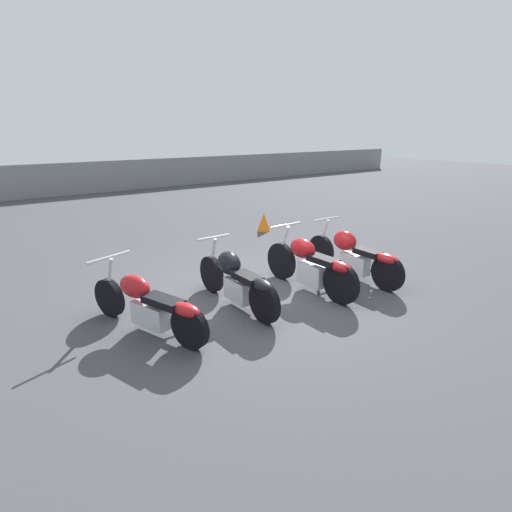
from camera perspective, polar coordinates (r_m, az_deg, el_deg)
ground_plane at (r=6.54m, az=0.46°, el=-5.62°), size 60.00×60.00×0.00m
fence_back at (r=18.08m, az=-25.01°, el=9.93°), size 40.00×0.04×1.30m
motorcycle_slot_0 at (r=5.45m, az=-15.13°, el=-6.70°), size 0.96×2.05×0.93m
motorcycle_slot_1 at (r=6.01m, az=-2.76°, el=-3.45°), size 0.57×2.02×0.97m
motorcycle_slot_2 at (r=6.63m, az=7.79°, el=-1.31°), size 0.66×2.05×1.03m
motorcycle_slot_3 at (r=7.37m, az=13.73°, el=0.14°), size 0.61×2.19×0.98m
traffic_cone_near at (r=10.59m, az=1.14°, el=4.88°), size 0.36×0.36×0.47m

